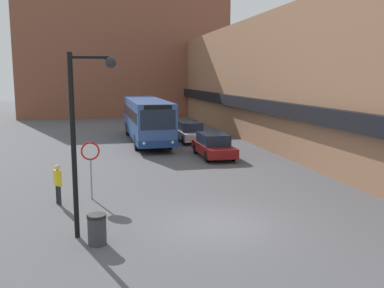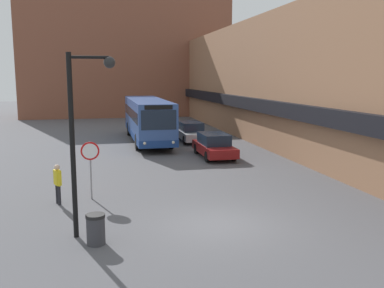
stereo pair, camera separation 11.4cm
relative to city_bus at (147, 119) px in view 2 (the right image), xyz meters
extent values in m
plane|color=#515156|center=(0.13, -19.59, -1.81)|extent=(160.00, 160.00, 0.00)
cube|color=#996B4C|center=(10.13, 4.41, 2.90)|extent=(5.00, 60.00, 9.41)
cube|color=black|center=(7.38, 4.41, 1.24)|extent=(0.50, 60.00, 0.90)
cube|color=brown|center=(0.13, 23.80, 5.47)|extent=(26.00, 8.00, 14.56)
cube|color=#335193|center=(0.00, 0.01, 0.09)|extent=(2.58, 12.46, 2.81)
cube|color=navy|center=(0.00, 0.01, -1.07)|extent=(2.60, 12.48, 0.49)
cube|color=#192333|center=(0.00, 0.01, 0.48)|extent=(2.60, 11.46, 0.77)
cube|color=#192333|center=(0.00, -6.23, 0.51)|extent=(2.27, 0.03, 1.26)
cube|color=black|center=(0.00, -6.23, 1.31)|extent=(1.80, 0.03, 0.28)
sphere|color=#F2EAC6|center=(-0.93, -6.24, -0.97)|extent=(0.20, 0.20, 0.20)
sphere|color=#F2EAC6|center=(0.93, -6.24, -0.97)|extent=(0.20, 0.20, 0.20)
cylinder|color=black|center=(-1.17, -3.86, -1.23)|extent=(0.28, 1.16, 1.16)
cylinder|color=black|center=(1.17, -3.86, -1.23)|extent=(0.28, 1.16, 1.16)
cylinder|color=black|center=(-1.17, 3.87, -1.23)|extent=(0.28, 1.16, 1.16)
cylinder|color=black|center=(1.17, 3.87, -1.23)|extent=(0.28, 1.16, 1.16)
cube|color=maroon|center=(3.33, -7.49, -1.26)|extent=(1.82, 4.64, 0.56)
cube|color=#192333|center=(3.33, -7.37, -0.64)|extent=(1.60, 2.55, 0.68)
cylinder|color=black|center=(4.16, -8.92, -1.48)|extent=(0.20, 0.66, 0.66)
cylinder|color=black|center=(2.51, -8.92, -1.48)|extent=(0.20, 0.66, 0.66)
cylinder|color=black|center=(4.16, -6.05, -1.48)|extent=(0.20, 0.66, 0.66)
cylinder|color=black|center=(2.51, -6.05, -1.48)|extent=(0.20, 0.66, 0.66)
cube|color=#B7B7BC|center=(3.33, -0.72, -1.25)|extent=(1.79, 4.58, 0.57)
cube|color=#192333|center=(3.33, -0.60, -0.62)|extent=(1.58, 2.52, 0.69)
cylinder|color=black|center=(4.15, -2.14, -1.47)|extent=(0.20, 0.67, 0.67)
cylinder|color=black|center=(2.52, -2.14, -1.47)|extent=(0.20, 0.67, 0.67)
cylinder|color=black|center=(4.15, 0.70, -1.47)|extent=(0.20, 0.67, 0.67)
cylinder|color=black|center=(2.52, 0.70, -1.47)|extent=(0.20, 0.67, 0.67)
cylinder|color=gray|center=(-4.17, -15.37, -0.60)|extent=(0.07, 0.07, 2.42)
cylinder|color=red|center=(-4.17, -15.39, 0.23)|extent=(0.76, 0.03, 0.76)
cylinder|color=white|center=(-4.17, -15.40, 0.23)|extent=(0.62, 0.02, 0.62)
cylinder|color=black|center=(-4.61, -19.66, 1.09)|extent=(0.16, 0.16, 5.80)
cylinder|color=black|center=(-4.01, -19.66, 3.84)|extent=(1.20, 0.10, 0.10)
sphere|color=black|center=(-3.41, -19.66, 3.69)|extent=(0.36, 0.36, 0.36)
cylinder|color=#232328|center=(-5.51, -15.71, -1.41)|extent=(0.12, 0.12, 0.80)
cylinder|color=#232328|center=(-5.41, -15.97, -1.41)|extent=(0.12, 0.12, 0.80)
cube|color=yellow|center=(-5.46, -15.84, -0.71)|extent=(0.35, 0.48, 0.60)
sphere|color=beige|center=(-5.46, -15.84, -0.30)|extent=(0.22, 0.22, 0.22)
cylinder|color=yellow|center=(-5.54, -15.64, -0.74)|extent=(0.09, 0.09, 0.57)
cylinder|color=yellow|center=(-5.38, -16.04, -0.74)|extent=(0.09, 0.09, 0.57)
cylinder|color=#38383D|center=(-3.99, -20.41, -1.39)|extent=(0.56, 0.56, 0.85)
cylinder|color=black|center=(-3.99, -20.41, -0.91)|extent=(0.59, 0.59, 0.10)
camera|label=1|loc=(-3.95, -33.15, 3.27)|focal=40.00mm
camera|label=2|loc=(-3.84, -33.17, 3.27)|focal=40.00mm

